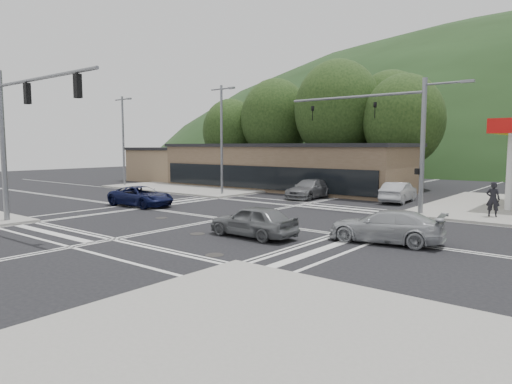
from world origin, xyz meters
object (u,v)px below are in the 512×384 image
Objects in this scene: car_grey_center at (253,221)px; car_queue_a at (398,192)px; car_queue_b at (389,186)px; pedestrian at (493,199)px; car_northbound at (309,189)px; car_silver_east at (385,226)px; car_blue_west at (141,196)px.

car_queue_a reaches higher than car_grey_center.
pedestrian reaches higher than car_queue_b.
car_silver_east is at bearing -48.53° from car_northbound.
car_queue_b is 7.78m from car_northbound.
car_northbound reaches higher than car_queue_b.
car_blue_west is 12.90m from car_northbound.
car_queue_b is at bearing -167.64° from car_silver_east.
car_silver_east is at bearing 72.58° from pedestrian.
car_queue_b is at bearing -66.99° from car_queue_a.
pedestrian reaches higher than car_northbound.
car_grey_center is (12.59, -3.39, 0.05)m from car_blue_west.
car_northbound is (-3.68, -6.86, 0.04)m from car_queue_b.
car_northbound is at bearing -14.19° from pedestrian.
car_queue_a is at bearing -170.30° from car_silver_east.
car_northbound is at bearing -146.29° from car_silver_east.
car_northbound reaches higher than car_blue_west.
car_queue_b is at bearing 59.98° from car_northbound.
car_northbound is at bearing -33.65° from car_blue_west.
pedestrian is at bearing -69.48° from car_blue_west.
car_northbound reaches higher than car_silver_east.
car_queue_a reaches higher than car_queue_b.
car_silver_east is at bearing 103.55° from car_queue_a.
car_silver_east is 16.40m from car_northbound.
pedestrian reaches higher than car_grey_center.
car_grey_center reaches higher than car_queue_b.
pedestrian is at bearing 149.81° from car_grey_center.
car_northbound is 2.59× the size of pedestrian.
car_blue_west is 17.76m from car_silver_east.
car_queue_a is at bearing -35.06° from pedestrian.
car_grey_center is at bearing 54.45° from pedestrian.
pedestrian is (7.37, 12.24, 0.41)m from car_grey_center.
car_queue_b is 13.40m from pedestrian.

